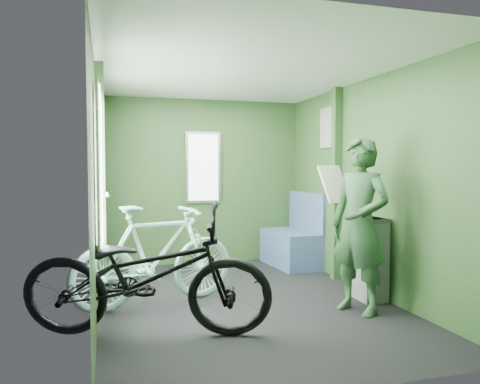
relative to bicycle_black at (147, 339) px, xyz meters
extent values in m
plane|color=black|center=(1.02, 0.80, 0.00)|extent=(4.00, 4.00, 0.00)
cube|color=silver|center=(1.02, 0.80, 2.30)|extent=(2.80, 4.00, 0.02)
cube|color=#2B4C23|center=(1.02, 2.80, 1.15)|extent=(2.80, 0.02, 2.30)
cube|color=#2B4C23|center=(1.02, -1.20, 1.15)|extent=(2.80, 0.02, 2.30)
cube|color=#2B4C23|center=(-0.38, 0.80, 1.15)|extent=(0.02, 4.00, 2.30)
cube|color=#2B4C23|center=(2.42, 0.80, 1.15)|extent=(0.02, 4.00, 2.30)
cube|color=#2B4C23|center=(-0.34, 0.80, 1.15)|extent=(0.08, 0.12, 2.30)
cube|color=silver|center=(-0.34, 0.25, 1.35)|extent=(0.02, 0.56, 1.34)
cube|color=silver|center=(-0.34, 1.35, 1.35)|extent=(0.02, 0.56, 1.34)
cube|color=white|center=(-0.33, 0.25, 1.88)|extent=(0.00, 0.12, 0.12)
cube|color=white|center=(-0.33, 1.35, 1.88)|extent=(0.00, 0.12, 0.12)
cylinder|color=silver|center=(-0.27, 0.80, 1.10)|extent=(0.03, 0.40, 0.03)
cube|color=#2B4C23|center=(2.37, 1.40, 1.15)|extent=(0.10, 0.10, 2.30)
cube|color=white|center=(2.40, 1.70, 1.85)|extent=(0.02, 0.40, 0.50)
cube|color=silver|center=(1.02, 2.75, 1.35)|extent=(0.50, 0.02, 1.00)
imported|color=black|center=(0.00, 0.00, 0.00)|extent=(2.14, 1.41, 1.16)
imported|color=#92DAC7|center=(0.16, 0.85, 0.00)|extent=(1.74, 0.96, 1.03)
imported|color=#2B4F2D|center=(1.96, 0.16, 0.82)|extent=(0.60, 0.70, 1.63)
cube|color=silver|center=(1.84, 0.43, 1.19)|extent=(0.36, 0.29, 0.36)
cube|color=gray|center=(2.28, 0.50, 0.42)|extent=(0.25, 0.35, 0.84)
cube|color=navy|center=(2.14, 2.25, 0.24)|extent=(0.61, 0.99, 0.48)
cube|color=navy|center=(2.37, 2.25, 0.74)|extent=(0.14, 0.95, 0.53)
camera|label=1|loc=(-0.30, -3.68, 1.35)|focal=35.00mm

